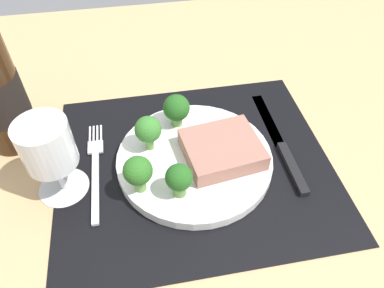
{
  "coord_description": "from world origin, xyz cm",
  "views": [
    {
      "loc": [
        -6.83,
        -35.58,
        42.81
      ],
      "look_at": [
        0.07,
        2.51,
        1.9
      ],
      "focal_mm": 33.93,
      "sensor_mm": 36.0,
      "label": 1
    }
  ],
  "objects_px": {
    "steak": "(222,149)",
    "wine_glass": "(48,149)",
    "plate": "(194,159)",
    "fork": "(96,168)",
    "knife": "(282,147)"
  },
  "relations": [
    {
      "from": "steak",
      "to": "wine_glass",
      "type": "xyz_separation_m",
      "value": [
        -0.24,
        -0.0,
        0.05
      ]
    },
    {
      "from": "plate",
      "to": "steak",
      "type": "distance_m",
      "value": 0.05
    },
    {
      "from": "plate",
      "to": "wine_glass",
      "type": "height_order",
      "value": "wine_glass"
    },
    {
      "from": "steak",
      "to": "wine_glass",
      "type": "distance_m",
      "value": 0.24
    },
    {
      "from": "fork",
      "to": "knife",
      "type": "distance_m",
      "value": 0.29
    },
    {
      "from": "steak",
      "to": "fork",
      "type": "distance_m",
      "value": 0.19
    },
    {
      "from": "knife",
      "to": "wine_glass",
      "type": "bearing_deg",
      "value": -177.24
    },
    {
      "from": "knife",
      "to": "wine_glass",
      "type": "distance_m",
      "value": 0.35
    },
    {
      "from": "fork",
      "to": "knife",
      "type": "relative_size",
      "value": 0.83
    },
    {
      "from": "plate",
      "to": "knife",
      "type": "bearing_deg",
      "value": 2.12
    },
    {
      "from": "knife",
      "to": "plate",
      "type": "bearing_deg",
      "value": -177.83
    },
    {
      "from": "plate",
      "to": "steak",
      "type": "height_order",
      "value": "steak"
    },
    {
      "from": "steak",
      "to": "plate",
      "type": "bearing_deg",
      "value": 171.24
    },
    {
      "from": "fork",
      "to": "wine_glass",
      "type": "distance_m",
      "value": 0.09
    },
    {
      "from": "plate",
      "to": "fork",
      "type": "height_order",
      "value": "plate"
    }
  ]
}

